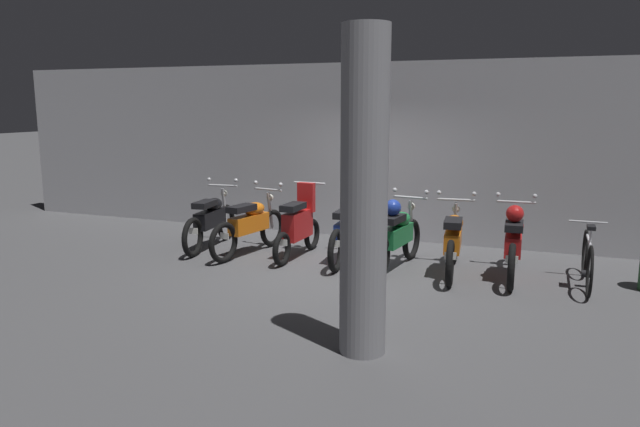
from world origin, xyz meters
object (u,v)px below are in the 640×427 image
object	(u,v)px
motorbike_slot_4	(397,234)
motorbike_slot_5	(453,241)
motorbike_slot_3	(348,231)
motorbike_slot_2	(299,225)
motorbike_slot_0	(211,220)
support_pillar	(364,195)
motorbike_slot_6	(513,242)
motorbike_slot_1	(250,225)
bicycle	(587,260)

from	to	relation	value
motorbike_slot_4	motorbike_slot_5	distance (m)	0.83
motorbike_slot_3	motorbike_slot_4	distance (m)	0.85
motorbike_slot_2	motorbike_slot_4	distance (m)	1.66
motorbike_slot_0	motorbike_slot_2	bearing A→B (deg)	-1.41
motorbike_slot_4	motorbike_slot_5	world-z (taller)	same
support_pillar	motorbike_slot_3	bearing A→B (deg)	110.89
motorbike_slot_6	motorbike_slot_1	bearing A→B (deg)	-178.52
motorbike_slot_2	motorbike_slot_3	xyz separation A→B (m)	(0.83, 0.04, -0.03)
motorbike_slot_4	support_pillar	xyz separation A→B (m)	(0.43, -3.13, 1.06)
motorbike_slot_0	motorbike_slot_4	distance (m)	3.32
motorbike_slot_5	support_pillar	world-z (taller)	support_pillar
motorbike_slot_0	bicycle	bearing A→B (deg)	-1.05
motorbike_slot_3	motorbike_slot_0	bearing A→B (deg)	179.93
motorbike_slot_1	motorbike_slot_3	xyz separation A→B (m)	(1.65, 0.15, -0.00)
motorbike_slot_2	motorbike_slot_6	distance (m)	3.31
motorbike_slot_1	motorbike_slot_4	world-z (taller)	same
motorbike_slot_2	bicycle	size ratio (longest dim) A/B	0.97
motorbike_slot_2	support_pillar	xyz separation A→B (m)	(2.08, -3.26, 1.07)
motorbike_slot_4	bicycle	bearing A→B (deg)	1.32
bicycle	motorbike_slot_3	bearing A→B (deg)	178.25
motorbike_slot_0	motorbike_slot_1	distance (m)	0.85
support_pillar	motorbike_slot_6	bearing A→B (deg)	69.38
motorbike_slot_3	support_pillar	distance (m)	3.70
motorbike_slot_1	motorbike_slot_6	bearing A→B (deg)	1.48
motorbike_slot_2	motorbike_slot_5	bearing A→B (deg)	-2.07
motorbike_slot_2	bicycle	world-z (taller)	motorbike_slot_2
motorbike_slot_1	bicycle	world-z (taller)	motorbike_slot_1
motorbike_slot_0	bicycle	size ratio (longest dim) A/B	1.13
motorbike_slot_6	bicycle	world-z (taller)	motorbike_slot_6
motorbike_slot_1	motorbike_slot_2	world-z (taller)	motorbike_slot_2
motorbike_slot_0	motorbike_slot_1	size ratio (longest dim) A/B	1.01
motorbike_slot_3	motorbike_slot_6	bearing A→B (deg)	-0.92
motorbike_slot_5	motorbike_slot_0	bearing A→B (deg)	178.19
motorbike_slot_1	support_pillar	bearing A→B (deg)	-47.30
motorbike_slot_2	bicycle	xyz separation A→B (m)	(4.28, -0.07, -0.16)
motorbike_slot_6	support_pillar	distance (m)	3.64
motorbike_slot_3	bicycle	size ratio (longest dim) A/B	1.13
motorbike_slot_3	bicycle	bearing A→B (deg)	-1.75
motorbike_slot_0	motorbike_slot_3	xyz separation A→B (m)	(2.48, -0.00, -0.00)
motorbike_slot_1	motorbike_slot_6	distance (m)	4.13
motorbike_slot_1	motorbike_slot_5	world-z (taller)	same
motorbike_slot_3	motorbike_slot_1	bearing A→B (deg)	-174.92
motorbike_slot_0	motorbike_slot_1	xyz separation A→B (m)	(0.83, -0.15, 0.00)
motorbike_slot_0	motorbike_slot_6	distance (m)	4.97
motorbike_slot_2	motorbike_slot_3	size ratio (longest dim) A/B	0.86
motorbike_slot_4	bicycle	distance (m)	2.63
motorbike_slot_4	motorbike_slot_5	bearing A→B (deg)	2.65
motorbike_slot_0	motorbike_slot_2	size ratio (longest dim) A/B	1.16
motorbike_slot_5	motorbike_slot_6	xyz separation A→B (m)	(0.83, 0.09, 0.04)
motorbike_slot_0	motorbike_slot_5	size ratio (longest dim) A/B	1.00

